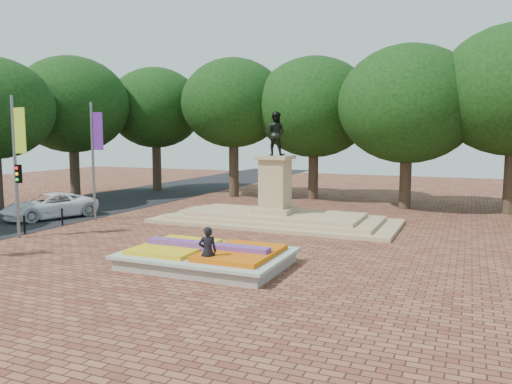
# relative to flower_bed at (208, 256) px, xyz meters

# --- Properties ---
(ground) EXTENTS (90.00, 90.00, 0.00)m
(ground) POSITION_rel_flower_bed_xyz_m (-1.03, 2.00, -0.38)
(ground) COLOR brown
(ground) RESTS_ON ground
(asphalt_street) EXTENTS (9.00, 90.00, 0.02)m
(asphalt_street) POSITION_rel_flower_bed_xyz_m (-16.03, 7.00, -0.37)
(asphalt_street) COLOR black
(asphalt_street) RESTS_ON ground
(flower_bed) EXTENTS (6.30, 4.30, 0.91)m
(flower_bed) POSITION_rel_flower_bed_xyz_m (0.00, 0.00, 0.00)
(flower_bed) COLOR gray
(flower_bed) RESTS_ON ground
(monument) EXTENTS (14.00, 6.00, 6.40)m
(monument) POSITION_rel_flower_bed_xyz_m (-1.03, 10.00, 0.50)
(monument) COLOR tan
(monument) RESTS_ON ground
(tree_row_back) EXTENTS (44.80, 8.80, 10.43)m
(tree_row_back) POSITION_rel_flower_bed_xyz_m (1.31, 20.00, 6.29)
(tree_row_back) COLOR #382B1E
(tree_row_back) RESTS_ON ground
(banner_poles) EXTENTS (0.88, 11.17, 7.00)m
(banner_poles) POSITION_rel_flower_bed_xyz_m (-11.10, 0.69, 3.50)
(banner_poles) COLOR slate
(banner_poles) RESTS_ON ground
(bollard_row) EXTENTS (0.12, 13.12, 0.98)m
(bollard_row) POSITION_rel_flower_bed_xyz_m (-11.73, 0.50, 0.15)
(bollard_row) COLOR black
(bollard_row) RESTS_ON ground
(van) EXTENTS (4.36, 6.06, 1.53)m
(van) POSITION_rel_flower_bed_xyz_m (-14.23, 5.97, 0.39)
(van) COLOR white
(van) RESTS_ON ground
(pedestrian) EXTENTS (0.79, 0.71, 1.82)m
(pedestrian) POSITION_rel_flower_bed_xyz_m (0.70, -1.26, 0.53)
(pedestrian) COLOR black
(pedestrian) RESTS_ON ground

